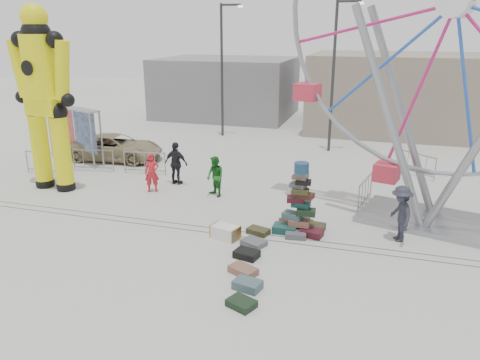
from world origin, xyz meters
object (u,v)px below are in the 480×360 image
(barricade_wheel_back, at_px, (417,164))
(barricade_wheel_front, at_px, (365,191))
(crash_test_dummy, at_px, (44,93))
(steamer_trunk, at_px, (225,232))
(parked_suv, at_px, (116,147))
(lamp_post_left, at_px, (223,64))
(banner_scaffold, at_px, (73,121))
(suitcase_tower, at_px, (300,213))
(barricade_dummy_c, at_px, (145,163))
(lamp_post_right, at_px, (335,70))
(pedestrian_red, at_px, (152,173))
(pedestrian_green, at_px, (215,177))
(pedestrian_black, at_px, (176,163))
(barricade_dummy_a, at_px, (46,163))
(pedestrian_grey, at_px, (400,214))
(barricade_dummy_b, at_px, (93,160))
(ferris_wheel, at_px, (453,35))

(barricade_wheel_back, bearing_deg, barricade_wheel_front, -74.39)
(crash_test_dummy, xyz_separation_m, steamer_trunk, (8.64, -2.70, -3.88))
(steamer_trunk, bearing_deg, parked_suv, 155.46)
(barricade_wheel_back, bearing_deg, lamp_post_left, -165.65)
(parked_suv, bearing_deg, banner_scaffold, 110.88)
(suitcase_tower, height_order, barricade_dummy_c, suitcase_tower)
(lamp_post_right, xyz_separation_m, barricade_wheel_front, (2.21, -8.17, -3.93))
(barricade_wheel_back, relative_size, parked_suv, 0.41)
(steamer_trunk, bearing_deg, pedestrian_red, 158.41)
(banner_scaffold, distance_m, parked_suv, 2.46)
(crash_test_dummy, distance_m, pedestrian_green, 7.76)
(crash_test_dummy, relative_size, barricade_wheel_front, 3.89)
(banner_scaffold, distance_m, barricade_wheel_front, 14.80)
(pedestrian_black, bearing_deg, barricade_dummy_a, 11.93)
(barricade_wheel_back, xyz_separation_m, pedestrian_grey, (-0.94, -7.60, 0.38))
(crash_test_dummy, bearing_deg, pedestrian_black, 28.48)
(parked_suv, bearing_deg, pedestrian_black, -125.56)
(suitcase_tower, distance_m, barricade_wheel_back, 8.90)
(crash_test_dummy, bearing_deg, steamer_trunk, -11.71)
(barricade_dummy_c, bearing_deg, pedestrian_green, -32.69)
(pedestrian_red, bearing_deg, pedestrian_green, -18.41)
(barricade_dummy_a, xyz_separation_m, barricade_wheel_back, (16.76, 4.74, 0.00))
(lamp_post_right, distance_m, parked_suv, 12.34)
(barricade_dummy_a, xyz_separation_m, barricade_dummy_c, (4.48, 1.34, 0.00))
(banner_scaffold, distance_m, pedestrian_red, 6.82)
(suitcase_tower, xyz_separation_m, pedestrian_green, (-3.92, 2.56, 0.15))
(lamp_post_right, distance_m, pedestrian_black, 10.47)
(barricade_dummy_b, relative_size, barricade_dummy_c, 1.00)
(crash_test_dummy, distance_m, banner_scaffold, 4.71)
(banner_scaffold, bearing_deg, parked_suv, 47.05)
(lamp_post_left, height_order, suitcase_tower, lamp_post_left)
(lamp_post_left, bearing_deg, lamp_post_right, -15.95)
(lamp_post_left, bearing_deg, barricade_dummy_a, -117.72)
(crash_test_dummy, bearing_deg, banner_scaffold, 118.62)
(pedestrian_grey, bearing_deg, barricade_wheel_back, 152.61)
(lamp_post_right, distance_m, crash_test_dummy, 14.59)
(steamer_trunk, xyz_separation_m, barricade_dummy_b, (-8.48, 5.36, 0.34))
(suitcase_tower, bearing_deg, parked_suv, 152.58)
(steamer_trunk, height_order, barricade_wheel_back, barricade_wheel_back)
(barricade_dummy_c, xyz_separation_m, barricade_wheel_front, (10.15, -1.21, 0.00))
(crash_test_dummy, xyz_separation_m, ferris_wheel, (15.14, 0.63, 2.30))
(barricade_dummy_a, distance_m, barricade_dummy_b, 2.16)
(steamer_trunk, height_order, pedestrian_black, pedestrian_black)
(barricade_wheel_back, bearing_deg, barricade_dummy_c, -124.06)
(suitcase_tower, relative_size, pedestrian_black, 1.29)
(pedestrian_red, bearing_deg, steamer_trunk, -62.40)
(pedestrian_green, bearing_deg, lamp_post_right, 104.68)
(barricade_wheel_front, relative_size, barricade_wheel_back, 1.00)
(lamp_post_right, height_order, steamer_trunk, lamp_post_right)
(steamer_trunk, bearing_deg, pedestrian_green, 130.90)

